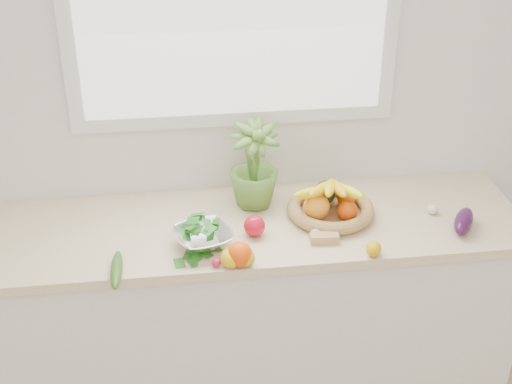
{
  "coord_description": "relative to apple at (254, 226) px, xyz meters",
  "views": [
    {
      "loc": [
        -0.25,
        -0.42,
        2.41
      ],
      "look_at": [
        0.05,
        1.93,
        1.05
      ],
      "focal_mm": 50.0,
      "sensor_mm": 36.0,
      "label": 1
    }
  ],
  "objects": [
    {
      "name": "radish",
      "position": [
        -0.16,
        -0.19,
        -0.03
      ],
      "size": [
        0.04,
        0.04,
        0.03
      ],
      "primitive_type": "sphere",
      "rotation": [
        0.0,
        0.0,
        -0.2
      ],
      "color": "#C61843",
      "rests_on": "countertop"
    },
    {
      "name": "colander_with_spinach",
      "position": [
        -0.2,
        -0.05,
        0.02
      ],
      "size": [
        0.26,
        0.26,
        0.12
      ],
      "color": "white",
      "rests_on": "countertop"
    },
    {
      "name": "garlic_b",
      "position": [
        0.18,
        0.13,
        -0.02
      ],
      "size": [
        0.07,
        0.07,
        0.05
      ],
      "primitive_type": "ellipsoid",
      "rotation": [
        0.0,
        0.0,
        0.2
      ],
      "color": "silver",
      "rests_on": "countertop"
    },
    {
      "name": "fruit_basket",
      "position": [
        0.32,
        0.1,
        0.01
      ],
      "size": [
        0.44,
        0.44,
        0.18
      ],
      "color": "tan",
      "rests_on": "countertop"
    },
    {
      "name": "garlic_a",
      "position": [
        0.73,
        0.06,
        -0.02
      ],
      "size": [
        0.05,
        0.05,
        0.04
      ],
      "primitive_type": "ellipsoid",
      "rotation": [
        0.0,
        0.0,
        -0.07
      ],
      "color": "white",
      "rests_on": "countertop"
    },
    {
      "name": "ginger",
      "position": [
        0.26,
        -0.08,
        -0.02
      ],
      "size": [
        0.11,
        0.05,
        0.03
      ],
      "primitive_type": "cube",
      "rotation": [
        0.0,
        0.0,
        -0.05
      ],
      "color": "tan",
      "rests_on": "countertop"
    },
    {
      "name": "counter_cabinet",
      "position": [
        -0.03,
        0.09,
        -0.51
      ],
      "size": [
        2.2,
        0.58,
        0.86
      ],
      "primitive_type": "cube",
      "color": "silver",
      "rests_on": "ground"
    },
    {
      "name": "countertop",
      "position": [
        -0.03,
        0.09,
        -0.06
      ],
      "size": [
        2.24,
        0.62,
        0.04
      ],
      "primitive_type": "cube",
      "color": "beige",
      "rests_on": "counter_cabinet"
    },
    {
      "name": "lemon_c",
      "position": [
        -0.06,
        -0.19,
        -0.01
      ],
      "size": [
        0.11,
        0.11,
        0.07
      ],
      "primitive_type": "ellipsoid",
      "rotation": [
        0.0,
        0.0,
        0.74
      ],
      "color": "gold",
      "rests_on": "countertop"
    },
    {
      "name": "apple",
      "position": [
        0.0,
        0.0,
        0.0
      ],
      "size": [
        0.1,
        0.1,
        0.08
      ],
      "primitive_type": "sphere",
      "rotation": [
        0.0,
        0.0,
        0.24
      ],
      "color": "red",
      "rests_on": "countertop"
    },
    {
      "name": "garlic_c",
      "position": [
        0.24,
        -0.04,
        -0.02
      ],
      "size": [
        0.06,
        0.06,
        0.04
      ],
      "primitive_type": "ellipsoid",
      "rotation": [
        0.0,
        0.0,
        0.3
      ],
      "color": "white",
      "rests_on": "countertop"
    },
    {
      "name": "lemon_b",
      "position": [
        0.42,
        -0.19,
        -0.01
      ],
      "size": [
        0.08,
        0.09,
        0.06
      ],
      "primitive_type": "ellipsoid",
      "rotation": [
        0.0,
        0.0,
        -0.4
      ],
      "color": "#DA9D0B",
      "rests_on": "countertop"
    },
    {
      "name": "eggplant",
      "position": [
        0.81,
        -0.06,
        -0.01
      ],
      "size": [
        0.15,
        0.19,
        0.07
      ],
      "primitive_type": "ellipsoid",
      "rotation": [
        0.0,
        0.0,
        -0.53
      ],
      "color": "#310E35",
      "rests_on": "countertop"
    },
    {
      "name": "orange_loose",
      "position": [
        -0.08,
        -0.19,
        0.0
      ],
      "size": [
        0.11,
        0.11,
        0.09
      ],
      "primitive_type": "sphere",
      "rotation": [
        0.0,
        0.0,
        0.18
      ],
      "color": "#F24807",
      "rests_on": "countertop"
    },
    {
      "name": "back_wall",
      "position": [
        -0.03,
        0.39,
        0.41
      ],
      "size": [
        4.5,
        0.02,
        2.7
      ],
      "primitive_type": "cube",
      "color": "white",
      "rests_on": "ground"
    },
    {
      "name": "lemon_a",
      "position": [
        -0.11,
        -0.19,
        -0.01
      ],
      "size": [
        0.08,
        0.09,
        0.07
      ],
      "primitive_type": "ellipsoid",
      "rotation": [
        0.0,
        0.0,
        0.09
      ],
      "color": "yellow",
      "rests_on": "countertop"
    },
    {
      "name": "cucumber",
      "position": [
        -0.51,
        -0.19,
        -0.02
      ],
      "size": [
        0.05,
        0.23,
        0.04
      ],
      "primitive_type": "ellipsoid",
      "rotation": [
        0.0,
        0.0,
        -0.02
      ],
      "color": "#2E5A1A",
      "rests_on": "countertop"
    },
    {
      "name": "potted_herb",
      "position": [
        0.03,
        0.23,
        0.14
      ],
      "size": [
        0.23,
        0.23,
        0.36
      ],
      "primitive_type": "imported",
      "rotation": [
        0.0,
        0.0,
        0.15
      ],
      "color": "#558530",
      "rests_on": "countertop"
    }
  ]
}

